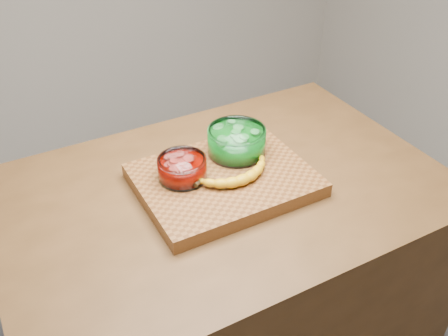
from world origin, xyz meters
TOP-DOWN VIEW (x-y plane):
  - counter at (0.00, 0.00)m, footprint 1.20×0.80m
  - cutting_board at (0.00, 0.00)m, footprint 0.45×0.35m
  - bowl_red at (-0.10, 0.04)m, footprint 0.13×0.13m
  - bowl_green at (0.08, 0.07)m, footprint 0.16×0.16m
  - banana at (0.02, -0.04)m, footprint 0.25×0.11m

SIDE VIEW (x-z plane):
  - counter at x=0.00m, z-range 0.00..0.90m
  - cutting_board at x=0.00m, z-range 0.90..0.94m
  - banana at x=0.02m, z-range 0.94..0.97m
  - bowl_red at x=-0.10m, z-range 0.94..1.00m
  - bowl_green at x=0.08m, z-range 0.94..1.01m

